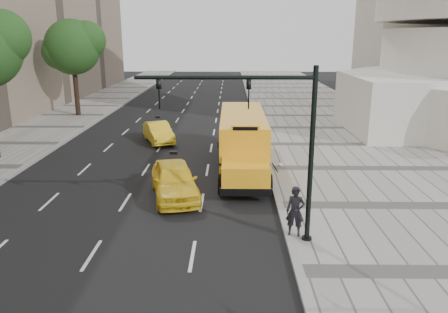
{
  "coord_description": "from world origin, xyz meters",
  "views": [
    {
      "loc": [
        3.8,
        -23.57,
        7.34
      ],
      "look_at": [
        3.5,
        -4.0,
        1.9
      ],
      "focal_mm": 35.0,
      "sensor_mm": 36.0,
      "label": 1
    }
  ],
  "objects_px": {
    "pedestrian": "(295,211)",
    "tree_c": "(73,47)",
    "school_bus": "(243,136)",
    "taxi_near": "(174,180)",
    "traffic_signal": "(271,134)",
    "taxi_far": "(158,132)"
  },
  "relations": [
    {
      "from": "taxi_far",
      "to": "taxi_near",
      "type": "bearing_deg",
      "value": -98.94
    },
    {
      "from": "taxi_far",
      "to": "pedestrian",
      "type": "height_order",
      "value": "pedestrian"
    },
    {
      "from": "tree_c",
      "to": "school_bus",
      "type": "height_order",
      "value": "tree_c"
    },
    {
      "from": "school_bus",
      "to": "traffic_signal",
      "type": "xyz_separation_m",
      "value": [
        0.69,
        -9.99,
        2.33
      ]
    },
    {
      "from": "school_bus",
      "to": "taxi_near",
      "type": "bearing_deg",
      "value": -121.9
    },
    {
      "from": "school_bus",
      "to": "taxi_near",
      "type": "relative_size",
      "value": 2.36
    },
    {
      "from": "taxi_far",
      "to": "traffic_signal",
      "type": "distance_m",
      "value": 17.29
    },
    {
      "from": "tree_c",
      "to": "school_bus",
      "type": "distance_m",
      "value": 22.14
    },
    {
      "from": "tree_c",
      "to": "taxi_near",
      "type": "distance_m",
      "value": 24.65
    },
    {
      "from": "school_bus",
      "to": "pedestrian",
      "type": "distance_m",
      "value": 9.8
    },
    {
      "from": "tree_c",
      "to": "school_bus",
      "type": "xyz_separation_m",
      "value": [
        14.91,
        -15.71,
        -4.61
      ]
    },
    {
      "from": "tree_c",
      "to": "traffic_signal",
      "type": "relative_size",
      "value": 1.38
    },
    {
      "from": "taxi_near",
      "to": "traffic_signal",
      "type": "distance_m",
      "value": 6.96
    },
    {
      "from": "tree_c",
      "to": "traffic_signal",
      "type": "xyz_separation_m",
      "value": [
        15.6,
        -25.7,
        -2.29
      ]
    },
    {
      "from": "taxi_near",
      "to": "pedestrian",
      "type": "xyz_separation_m",
      "value": [
        5.01,
        -4.3,
        0.26
      ]
    },
    {
      "from": "school_bus",
      "to": "taxi_far",
      "type": "relative_size",
      "value": 2.73
    },
    {
      "from": "tree_c",
      "to": "pedestrian",
      "type": "distance_m",
      "value": 30.75
    },
    {
      "from": "pedestrian",
      "to": "tree_c",
      "type": "bearing_deg",
      "value": 135.09
    },
    {
      "from": "traffic_signal",
      "to": "pedestrian",
      "type": "bearing_deg",
      "value": 20.08
    },
    {
      "from": "pedestrian",
      "to": "traffic_signal",
      "type": "relative_size",
      "value": 0.29
    },
    {
      "from": "taxi_near",
      "to": "taxi_far",
      "type": "xyz_separation_m",
      "value": [
        -2.52,
        10.98,
        -0.14
      ]
    },
    {
      "from": "tree_c",
      "to": "pedestrian",
      "type": "bearing_deg",
      "value": -56.76
    }
  ]
}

